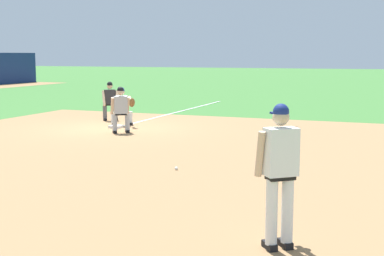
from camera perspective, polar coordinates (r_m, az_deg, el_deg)
ground_plane at (r=18.20m, az=-8.13°, el=0.01°), size 160.00×160.00×0.00m
infield_dirt_patch at (r=12.45m, az=-3.39°, el=-3.53°), size 18.00×18.00×0.01m
foul_line_stripe at (r=23.12m, az=-1.37°, el=1.77°), size 11.04×0.10×0.00m
first_base_bag at (r=18.19m, az=-8.14°, el=0.15°), size 0.38×0.38×0.09m
baseball at (r=11.48m, az=-1.69°, el=-4.33°), size 0.07×0.07×0.07m
pitcher at (r=6.80m, az=9.38°, el=-4.13°), size 0.85×0.57×1.86m
first_baseman at (r=18.66m, az=-7.42°, el=2.48°), size 0.78×1.07×1.34m
baserunner at (r=16.91m, az=-7.61°, el=2.13°), size 0.65×0.68×1.46m
umpire at (r=20.17m, az=-8.74°, el=3.02°), size 0.66×0.68×1.46m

